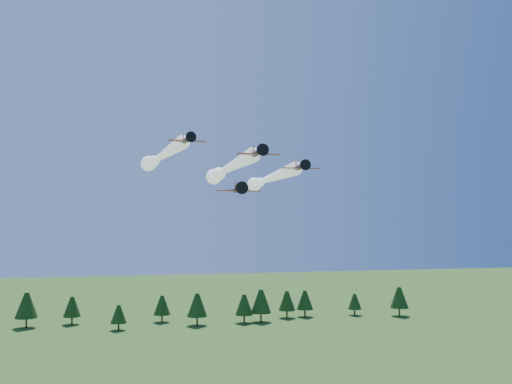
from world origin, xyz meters
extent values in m
cylinder|color=black|center=(-0.83, -8.84, 47.45)|extent=(0.99, 5.01, 0.92)
cone|color=black|center=(-0.86, -11.75, 47.45)|extent=(0.94, 0.84, 0.92)
cone|color=black|center=(-0.87, -12.31, 47.45)|extent=(0.41, 0.42, 0.41)
cylinder|color=black|center=(-0.87, -12.47, 47.45)|extent=(1.94, 0.06, 1.94)
cube|color=#E84026|center=(-0.83, -9.21, 47.15)|extent=(6.86, 1.33, 0.11)
cube|color=#E84026|center=(-0.79, -5.56, 47.50)|extent=(2.69, 0.82, 0.06)
cube|color=#E84026|center=(-0.78, -5.46, 48.24)|extent=(0.09, 0.88, 1.34)
ellipsoid|color=#7FA4C5|center=(-0.84, -9.67, 47.82)|extent=(0.68, 1.12, 0.58)
sphere|color=white|center=(-0.36, 28.64, 47.45)|extent=(2.30, 2.30, 2.30)
sphere|color=white|center=(-0.30, 33.42, 47.45)|extent=(3.00, 3.00, 3.00)
sphere|color=white|center=(-0.25, 38.19, 47.45)|extent=(3.70, 3.70, 3.70)
cylinder|color=black|center=(-11.04, 0.63, 50.51)|extent=(1.32, 4.77, 0.87)
cone|color=black|center=(-10.78, -2.10, 50.51)|extent=(0.94, 0.87, 0.87)
cone|color=black|center=(-10.73, -2.62, 50.51)|extent=(0.42, 0.43, 0.38)
cylinder|color=black|center=(-10.71, -2.77, 50.51)|extent=(1.82, 0.21, 1.83)
cube|color=#E84026|center=(-11.01, 0.29, 50.23)|extent=(6.53, 1.80, 0.10)
cube|color=#E84026|center=(-11.34, 3.71, 50.55)|extent=(2.59, 0.98, 0.06)
cube|color=#E84026|center=(-11.35, 3.80, 51.25)|extent=(0.16, 0.83, 1.26)
ellipsoid|color=#7FA4C5|center=(-10.97, -0.15, 50.86)|extent=(0.73, 1.10, 0.54)
sphere|color=white|center=(-14.38, 34.84, 50.51)|extent=(2.30, 2.30, 2.30)
sphere|color=white|center=(-14.81, 39.19, 50.51)|extent=(3.00, 3.00, 3.00)
sphere|color=white|center=(-15.23, 43.53, 50.51)|extent=(3.70, 3.70, 3.70)
cylinder|color=black|center=(9.19, 0.34, 46.27)|extent=(1.21, 5.01, 0.92)
cone|color=black|center=(9.02, -2.55, 46.27)|extent=(0.97, 0.88, 0.92)
cone|color=black|center=(8.99, -3.10, 46.27)|extent=(0.43, 0.44, 0.40)
cylinder|color=black|center=(8.98, -3.26, 46.27)|extent=(1.93, 0.15, 1.93)
cube|color=#E84026|center=(9.17, -0.02, 45.97)|extent=(6.87, 1.64, 0.11)
cube|color=#E84026|center=(9.38, 3.60, 46.31)|extent=(2.71, 0.94, 0.06)
cube|color=#E84026|center=(9.38, 3.69, 47.05)|extent=(0.13, 0.88, 1.33)
ellipsoid|color=#7FA4C5|center=(9.14, -0.48, 46.63)|extent=(0.73, 1.14, 0.57)
sphere|color=white|center=(11.48, 39.70, 46.27)|extent=(2.30, 2.30, 2.30)
sphere|color=white|center=(11.78, 44.74, 46.27)|extent=(3.00, 3.00, 3.00)
sphere|color=white|center=(12.07, 49.79, 46.27)|extent=(3.70, 3.70, 3.70)
cylinder|color=black|center=(-0.31, 9.24, 42.64)|extent=(1.42, 6.19, 1.14)
cone|color=black|center=(-0.48, 5.66, 42.64)|extent=(1.18, 1.08, 1.14)
cone|color=black|center=(-0.51, 4.98, 42.64)|extent=(0.52, 0.53, 0.50)
cylinder|color=black|center=(-0.52, 4.78, 42.64)|extent=(2.39, 0.16, 2.39)
cube|color=#E84026|center=(-0.33, 8.78, 42.27)|extent=(8.48, 1.93, 0.14)
cube|color=#E84026|center=(-0.12, 13.27, 42.69)|extent=(3.34, 1.12, 0.08)
cube|color=#E84026|center=(-0.12, 13.38, 43.60)|extent=(0.15, 1.08, 1.65)
ellipsoid|color=#7FA4C5|center=(-0.36, 8.21, 43.09)|extent=(0.88, 1.40, 0.71)
cylinder|color=#382314|center=(21.59, 106.36, 1.43)|extent=(0.60, 0.60, 2.85)
cone|color=black|center=(21.59, 106.36, 6.52)|extent=(6.52, 6.52, 7.33)
cylinder|color=#382314|center=(-38.60, 117.41, 1.36)|extent=(0.60, 0.60, 2.73)
cone|color=black|center=(-38.60, 117.41, 6.24)|extent=(6.24, 6.24, 7.01)
cylinder|color=#382314|center=(47.11, 114.12, 1.40)|extent=(0.60, 0.60, 2.79)
cone|color=black|center=(47.11, 114.12, 6.39)|extent=(6.39, 6.39, 7.19)
cylinder|color=#382314|center=(83.16, 107.32, 1.56)|extent=(0.60, 0.60, 3.11)
cone|color=black|center=(83.16, 107.32, 7.12)|extent=(7.12, 7.12, 8.01)
cylinder|color=#382314|center=(-53.35, 114.30, 1.68)|extent=(0.60, 0.60, 3.36)
cone|color=black|center=(-53.35, 114.30, 7.68)|extent=(7.68, 7.68, 8.64)
cylinder|color=#382314|center=(39.62, 113.18, 1.41)|extent=(0.60, 0.60, 2.82)
cone|color=black|center=(39.62, 113.18, 6.46)|extent=(6.46, 6.46, 7.26)
cylinder|color=#382314|center=(-7.13, 114.86, 1.34)|extent=(0.60, 0.60, 2.68)
cone|color=black|center=(-7.13, 114.86, 6.11)|extent=(6.11, 6.11, 6.88)
cylinder|color=#382314|center=(-22.40, 102.61, 1.18)|extent=(0.60, 0.60, 2.36)
cone|color=black|center=(-22.40, 102.61, 5.39)|extent=(5.39, 5.39, 6.06)
cylinder|color=#382314|center=(67.12, 113.09, 1.16)|extent=(0.60, 0.60, 2.32)
cone|color=black|center=(67.12, 113.09, 5.31)|extent=(5.31, 5.31, 5.97)
cylinder|color=#382314|center=(4.44, 105.25, 1.56)|extent=(0.60, 0.60, 3.13)
cone|color=black|center=(4.44, 105.25, 7.15)|extent=(7.15, 7.15, 8.04)
cylinder|color=#382314|center=(27.93, 106.86, 1.64)|extent=(0.60, 0.60, 3.29)
cone|color=black|center=(27.93, 106.86, 7.52)|extent=(7.52, 7.52, 8.46)
camera|label=1|loc=(-21.65, -96.29, 36.52)|focal=40.00mm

